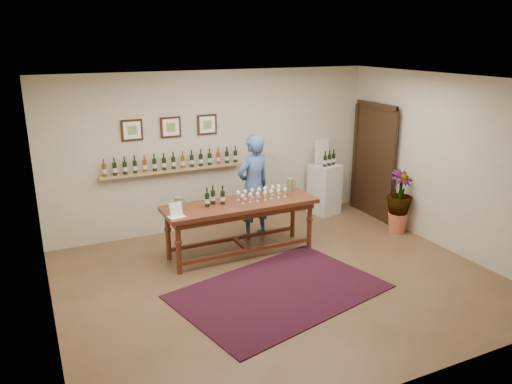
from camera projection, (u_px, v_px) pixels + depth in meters
name	position (u px, v px, depth m)	size (l,w,h in m)	color
ground	(280.00, 280.00, 7.14)	(6.00, 6.00, 0.00)	brown
room_shell	(334.00, 161.00, 9.27)	(6.00, 6.00, 6.00)	beige
rug	(280.00, 291.00, 6.82)	(2.73, 1.82, 0.01)	#490D0D
tasting_table	(240.00, 210.00, 7.82)	(2.43, 0.78, 0.86)	#491812
table_glasses	(262.00, 193.00, 7.96)	(1.17, 0.27, 0.16)	white
table_bottles	(214.00, 195.00, 7.64)	(0.30, 0.17, 0.32)	black
pitcher_left	(179.00, 204.00, 7.39)	(0.13, 0.13, 0.21)	#606941
pitcher_right	(290.00, 185.00, 8.30)	(0.14, 0.14, 0.23)	#606941
menu_card	(176.00, 209.00, 7.15)	(0.23, 0.17, 0.21)	white
display_pedestal	(324.00, 189.00, 9.76)	(0.49, 0.49, 0.98)	silver
pedestal_bottles	(329.00, 157.00, 9.51)	(0.33, 0.09, 0.33)	black
info_sign	(322.00, 151.00, 9.64)	(0.37, 0.02, 0.50)	white
potted_plant	(399.00, 202.00, 8.73)	(0.61, 0.61, 0.98)	#BA5C3E
person	(253.00, 187.00, 8.47)	(0.66, 0.43, 1.81)	#385784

